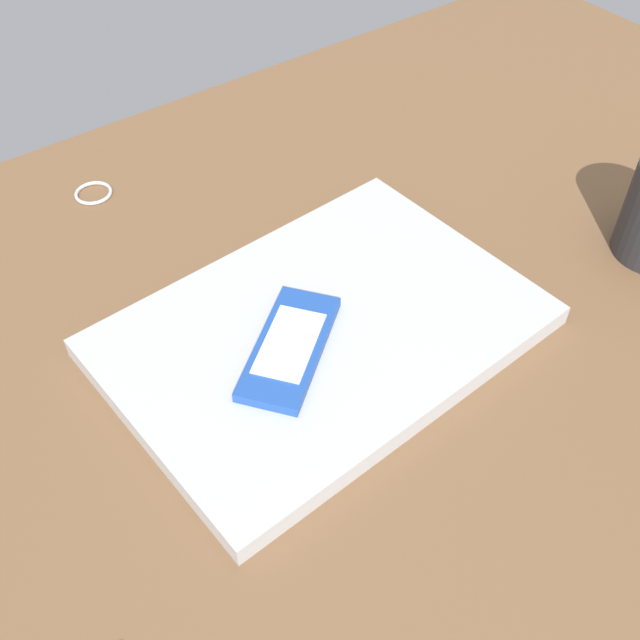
% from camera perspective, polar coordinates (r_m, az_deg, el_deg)
% --- Properties ---
extents(desk_surface, '(1.20, 0.80, 0.03)m').
position_cam_1_polar(desk_surface, '(0.67, 5.40, 0.62)').
color(desk_surface, brown).
rests_on(desk_surface, ground).
extents(laptop_closed, '(0.35, 0.25, 0.02)m').
position_cam_1_polar(laptop_closed, '(0.62, -0.00, -0.70)').
color(laptop_closed, '#B7BABC').
rests_on(laptop_closed, desk_surface).
extents(cell_phone_on_laptop, '(0.12, 0.11, 0.01)m').
position_cam_1_polar(cell_phone_on_laptop, '(0.59, -2.28, -2.03)').
color(cell_phone_on_laptop, '#1E479E').
rests_on(cell_phone_on_laptop, laptop_closed).
extents(key_ring, '(0.04, 0.04, 0.00)m').
position_cam_1_polar(key_ring, '(0.80, -16.54, 9.07)').
color(key_ring, silver).
rests_on(key_ring, desk_surface).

